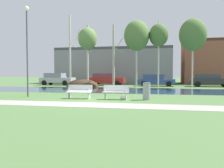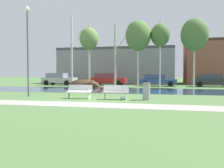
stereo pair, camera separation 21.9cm
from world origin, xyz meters
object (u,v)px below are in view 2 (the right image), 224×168
seagull (123,98)px  parked_sedan_second_red (108,79)px  parked_van_nearest_silver (59,79)px  bench_right (116,92)px  parked_hatch_third_blue (157,80)px  trash_bin (146,91)px  bench_left (79,91)px  parked_wagon_fourth_dark (212,80)px  streetlamp (28,38)px

seagull → parked_sedan_second_red: parked_sedan_second_red is taller
parked_van_nearest_silver → parked_sedan_second_red: size_ratio=0.96×
bench_right → parked_hatch_third_blue: bearing=82.9°
parked_van_nearest_silver → parked_sedan_second_red: parked_van_nearest_silver is taller
parked_sedan_second_red → parked_hatch_third_blue: size_ratio=1.05×
parked_van_nearest_silver → trash_bin: bearing=-50.3°
bench_left → trash_bin: size_ratio=1.54×
seagull → parked_wagon_fourth_dark: size_ratio=0.10×
bench_left → parked_sedan_second_red: 16.27m
bench_left → parked_hatch_third_blue: size_ratio=0.36×
bench_left → bench_right: (2.36, 0.00, 0.00)m
streetlamp → parked_sedan_second_red: size_ratio=1.29×
bench_right → trash_bin: 1.88m
trash_bin → parked_sedan_second_red: bearing=111.4°
bench_left → parked_wagon_fourth_dark: (10.63, 15.62, 0.31)m
trash_bin → parked_hatch_third_blue: (0.09, 15.64, 0.22)m
streetlamp → bench_left: bearing=-5.5°
streetlamp → parked_van_nearest_silver: streetlamp is taller
bench_right → parked_van_nearest_silver: 19.23m
trash_bin → streetlamp: streetlamp is taller
bench_left → bench_right: bearing=0.0°
bench_left → trash_bin: (4.24, 0.10, 0.07)m
parked_van_nearest_silver → parked_wagon_fourth_dark: size_ratio=0.95×
bench_right → seagull: 0.63m
seagull → parked_hatch_third_blue: parked_hatch_third_blue is taller
parked_sedan_second_red → parked_van_nearest_silver: bearing=-176.3°
bench_left → seagull: size_ratio=3.37×
trash_bin → parked_hatch_third_blue: size_ratio=0.23×
parked_van_nearest_silver → streetlamp: bearing=-72.3°
trash_bin → parked_sedan_second_red: size_ratio=0.22×
bench_left → parked_van_nearest_silver: parked_van_nearest_silver is taller
seagull → parked_hatch_third_blue: 15.96m
seagull → parked_hatch_third_blue: (1.46, 15.88, 0.63)m
bench_left → seagull: (2.87, -0.13, -0.34)m
seagull → trash_bin: bearing=9.7°
trash_bin → streetlamp: size_ratio=0.17×
bench_left → bench_right: 2.36m
seagull → streetlamp: (-6.70, 0.50, 3.88)m
bench_right → parked_sedan_second_red: (-4.41, 16.14, 0.35)m
seagull → bench_right: bearing=165.2°
trash_bin → parked_van_nearest_silver: 20.29m
parked_hatch_third_blue → bench_left: bearing=-105.4°
seagull → parked_van_nearest_silver: parked_van_nearest_silver is taller
trash_bin → seagull: bearing=-170.3°
seagull → streetlamp: size_ratio=0.08×
bench_right → parked_hatch_third_blue: (1.97, 15.74, 0.29)m
bench_left → parked_hatch_third_blue: parked_hatch_third_blue is taller
streetlamp → parked_sedan_second_red: 16.19m
bench_left → streetlamp: streetlamp is taller
streetlamp → seagull: bearing=-4.3°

